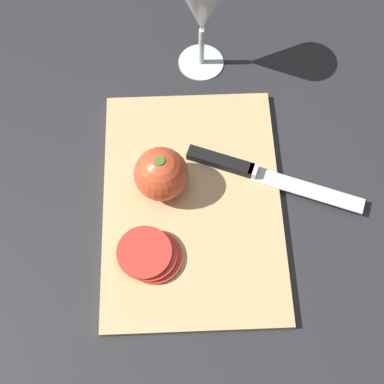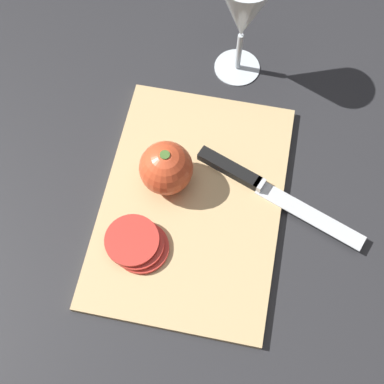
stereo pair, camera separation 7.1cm
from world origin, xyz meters
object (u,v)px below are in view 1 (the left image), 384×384
(wine_glass, at_px, (202,7))
(whole_tomato, at_px, (161,174))
(tomato_slice_stack_near, at_px, (150,255))
(knife, at_px, (241,168))

(wine_glass, xyz_separation_m, whole_tomato, (0.22, -0.06, -0.07))
(whole_tomato, distance_m, tomato_slice_stack_near, 0.11)
(whole_tomato, relative_size, knife, 0.30)
(knife, bearing_deg, tomato_slice_stack_near, -114.85)
(whole_tomato, xyz_separation_m, tomato_slice_stack_near, (0.10, -0.02, -0.03))
(knife, height_order, tomato_slice_stack_near, tomato_slice_stack_near)
(whole_tomato, height_order, knife, whole_tomato)
(wine_glass, bearing_deg, tomato_slice_stack_near, -14.14)
(wine_glass, relative_size, tomato_slice_stack_near, 2.08)
(wine_glass, relative_size, knife, 0.72)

